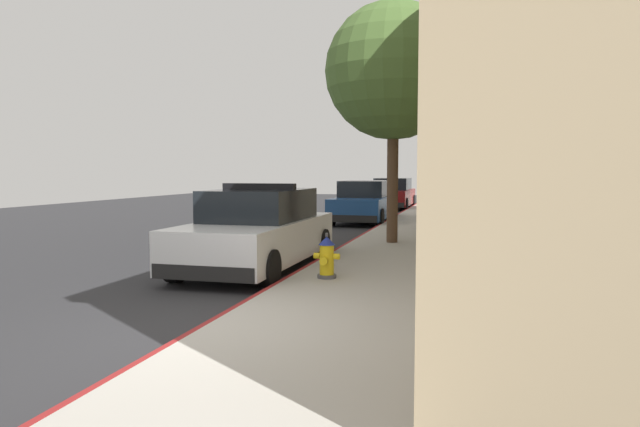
# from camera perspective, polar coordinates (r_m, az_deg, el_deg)

# --- Properties ---
(ground_plane) EXTENTS (32.04, 60.00, 0.20)m
(ground_plane) POSITION_cam_1_polar(r_m,az_deg,el_deg) (17.95, -10.32, -2.29)
(ground_plane) COLOR #2B2B2D
(sidewalk_pavement) EXTENTS (2.66, 60.00, 0.13)m
(sidewalk_pavement) POSITION_cam_1_polar(r_m,az_deg,el_deg) (16.30, 9.12, -2.35)
(sidewalk_pavement) COLOR #ADA89E
(sidewalk_pavement) RESTS_ON ground
(curb_painted_edge) EXTENTS (0.08, 60.00, 0.13)m
(curb_painted_edge) POSITION_cam_1_polar(r_m,az_deg,el_deg) (16.50, 4.38, -2.23)
(curb_painted_edge) COLOR maroon
(curb_painted_edge) RESTS_ON ground
(storefront_building) EXTENTS (7.60, 22.41, 6.54)m
(storefront_building) POSITION_cam_1_polar(r_m,az_deg,el_deg) (14.94, 28.32, 8.95)
(storefront_building) COLOR tan
(storefront_building) RESTS_ON ground
(police_cruiser) EXTENTS (1.94, 4.84, 1.68)m
(police_cruiser) POSITION_cam_1_polar(r_m,az_deg,el_deg) (11.36, -6.16, -1.73)
(police_cruiser) COLOR white
(police_cruiser) RESTS_ON ground
(parked_car_silver_ahead) EXTENTS (1.94, 4.84, 1.56)m
(parked_car_silver_ahead) POSITION_cam_1_polar(r_m,az_deg,el_deg) (21.62, 4.48, 1.10)
(parked_car_silver_ahead) COLOR navy
(parked_car_silver_ahead) RESTS_ON ground
(parked_car_dark_far) EXTENTS (1.94, 4.84, 1.56)m
(parked_car_dark_far) POSITION_cam_1_polar(r_m,az_deg,el_deg) (29.70, 7.25, 1.94)
(parked_car_dark_far) COLOR maroon
(parked_car_dark_far) RESTS_ON ground
(fire_hydrant) EXTENTS (0.44, 0.40, 0.76)m
(fire_hydrant) POSITION_cam_1_polar(r_m,az_deg,el_deg) (9.60, 0.67, -4.39)
(fire_hydrant) COLOR #4C4C51
(fire_hydrant) RESTS_ON sidewalk_pavement
(street_tree) EXTENTS (3.39, 3.39, 5.96)m
(street_tree) POSITION_cam_1_polar(r_m,az_deg,el_deg) (14.66, 7.33, 13.85)
(street_tree) COLOR brown
(street_tree) RESTS_ON sidewalk_pavement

